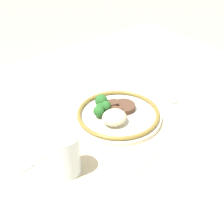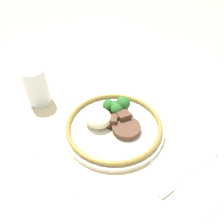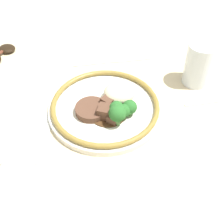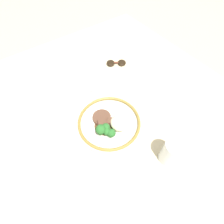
# 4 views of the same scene
# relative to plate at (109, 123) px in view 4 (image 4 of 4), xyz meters

# --- Properties ---
(ground_plane) EXTENTS (8.00, 8.00, 0.00)m
(ground_plane) POSITION_rel_plate_xyz_m (0.01, 0.03, -0.07)
(ground_plane) COLOR tan
(dining_table) EXTENTS (1.35, 1.16, 0.05)m
(dining_table) POSITION_rel_plate_xyz_m (0.01, 0.03, -0.04)
(dining_table) COLOR beige
(dining_table) RESTS_ON ground
(napkin) EXTENTS (0.19, 0.17, 0.00)m
(napkin) POSITION_rel_plate_xyz_m (-0.21, -0.05, -0.02)
(napkin) COLOR white
(napkin) RESTS_ON dining_table
(plate) EXTENTS (0.26, 0.26, 0.07)m
(plate) POSITION_rel_plate_xyz_m (0.00, 0.00, 0.00)
(plate) COLOR silver
(plate) RESTS_ON dining_table
(juice_glass) EXTENTS (0.07, 0.07, 0.11)m
(juice_glass) POSITION_rel_plate_xyz_m (0.23, 0.09, 0.03)
(juice_glass) COLOR yellow
(juice_glass) RESTS_ON dining_table
(fork) EXTENTS (0.03, 0.19, 0.00)m
(fork) POSITION_rel_plate_xyz_m (-0.21, -0.02, -0.01)
(fork) COLOR #B7B7BC
(fork) RESTS_ON napkin
(knife) EXTENTS (0.22, 0.03, 0.00)m
(knife) POSITION_rel_plate_xyz_m (0.04, 0.19, -0.02)
(knife) COLOR #B7B7BC
(knife) RESTS_ON dining_table
(spoon) EXTENTS (0.15, 0.03, 0.01)m
(spoon) POSITION_rel_plate_xyz_m (0.29, 0.02, -0.02)
(spoon) COLOR #B7B7BC
(spoon) RESTS_ON dining_table
(sunglasses) EXTENTS (0.09, 0.11, 0.01)m
(sunglasses) POSITION_rel_plate_xyz_m (-0.28, 0.24, -0.01)
(sunglasses) COLOR black
(sunglasses) RESTS_ON dining_table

